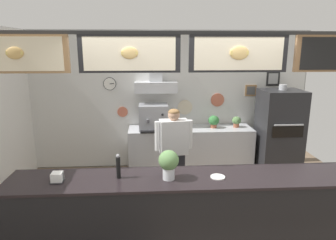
% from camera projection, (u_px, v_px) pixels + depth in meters
% --- Properties ---
extents(ground_plane, '(6.61, 6.61, 0.00)m').
position_uv_depth(ground_plane, '(181.00, 235.00, 3.96)').
color(ground_plane, brown).
extents(back_wall_assembly, '(5.51, 2.71, 2.72)m').
position_uv_depth(back_wall_assembly, '(169.00, 98.00, 5.88)').
color(back_wall_assembly, gray).
rests_on(back_wall_assembly, ground_plane).
extents(service_counter, '(3.94, 0.65, 1.00)m').
position_uv_depth(service_counter, '(185.00, 218.00, 3.45)').
color(service_counter, black).
rests_on(service_counter, ground_plane).
extents(back_prep_counter, '(2.38, 0.61, 0.88)m').
position_uv_depth(back_prep_counter, '(190.00, 150.00, 5.90)').
color(back_prep_counter, '#B7BABF').
rests_on(back_prep_counter, ground_plane).
extents(pizza_oven, '(0.74, 0.72, 1.74)m').
position_uv_depth(pizza_oven, '(279.00, 133.00, 5.66)').
color(pizza_oven, '#232326').
rests_on(pizza_oven, ground_plane).
extents(shop_worker, '(0.57, 0.27, 1.53)m').
position_uv_depth(shop_worker, '(174.00, 155.00, 4.54)').
color(shop_worker, '#232328').
rests_on(shop_worker, ground_plane).
extents(espresso_machine, '(0.54, 0.51, 0.47)m').
position_uv_depth(espresso_machine, '(153.00, 117.00, 5.67)').
color(espresso_machine, '#A3A5AD').
rests_on(espresso_machine, back_prep_counter).
extents(potted_sage, '(0.17, 0.17, 0.21)m').
position_uv_depth(potted_sage, '(236.00, 121.00, 5.84)').
color(potted_sage, '#9E563D').
rests_on(potted_sage, back_prep_counter).
extents(potted_basil, '(0.21, 0.21, 0.24)m').
position_uv_depth(potted_basil, '(214.00, 121.00, 5.80)').
color(potted_basil, '#9E563D').
rests_on(potted_basil, back_prep_counter).
extents(basil_vase, '(0.22, 0.22, 0.33)m').
position_uv_depth(basil_vase, '(169.00, 163.00, 3.24)').
color(basil_vase, silver).
rests_on(basil_vase, service_counter).
extents(napkin_holder, '(0.14, 0.13, 0.12)m').
position_uv_depth(napkin_holder, '(57.00, 177.00, 3.20)').
color(napkin_holder, '#262628').
rests_on(napkin_holder, service_counter).
extents(pepper_grinder, '(0.05, 0.05, 0.28)m').
position_uv_depth(pepper_grinder, '(118.00, 166.00, 3.27)').
color(pepper_grinder, black).
rests_on(pepper_grinder, service_counter).
extents(condiment_plate, '(0.16, 0.16, 0.01)m').
position_uv_depth(condiment_plate, '(218.00, 177.00, 3.32)').
color(condiment_plate, white).
rests_on(condiment_plate, service_counter).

